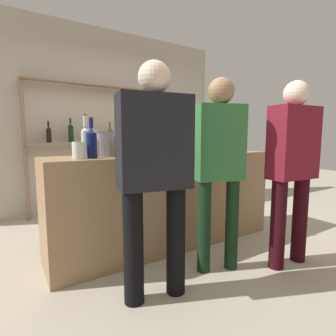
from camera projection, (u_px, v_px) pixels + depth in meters
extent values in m
plane|color=#B2A893|center=(168.00, 244.00, 2.81)|extent=(16.00, 16.00, 0.00)
cube|color=#997551|center=(168.00, 200.00, 2.76)|extent=(2.42, 0.56, 0.97)
cube|color=#B2A899|center=(106.00, 121.00, 4.23)|extent=(4.02, 0.12, 2.80)
cylinder|color=#897056|center=(25.00, 151.00, 3.50)|extent=(0.05, 0.05, 1.92)
cylinder|color=#897056|center=(174.00, 147.00, 4.76)|extent=(0.05, 0.05, 1.92)
cube|color=#897056|center=(109.00, 87.00, 4.01)|extent=(2.43, 0.18, 0.02)
cube|color=#897056|center=(110.00, 142.00, 4.12)|extent=(2.43, 0.18, 0.02)
cylinder|color=black|center=(49.00, 136.00, 3.64)|extent=(0.07, 0.07, 0.19)
cone|color=black|center=(48.00, 128.00, 3.62)|extent=(0.07, 0.07, 0.03)
cylinder|color=black|center=(48.00, 124.00, 3.62)|extent=(0.03, 0.03, 0.07)
cylinder|color=maroon|center=(48.00, 121.00, 3.61)|extent=(0.03, 0.03, 0.01)
cylinder|color=black|center=(71.00, 134.00, 3.79)|extent=(0.07, 0.07, 0.23)
cone|color=black|center=(71.00, 125.00, 3.77)|extent=(0.07, 0.07, 0.03)
cylinder|color=black|center=(70.00, 121.00, 3.77)|extent=(0.03, 0.03, 0.09)
cylinder|color=gold|center=(70.00, 118.00, 3.76)|extent=(0.03, 0.03, 0.01)
cylinder|color=silver|center=(91.00, 135.00, 3.95)|extent=(0.08, 0.08, 0.21)
cone|color=silver|center=(91.00, 127.00, 3.93)|extent=(0.08, 0.08, 0.04)
cylinder|color=silver|center=(91.00, 122.00, 3.92)|extent=(0.03, 0.03, 0.09)
cylinder|color=gold|center=(91.00, 119.00, 3.92)|extent=(0.03, 0.03, 0.01)
cylinder|color=brown|center=(110.00, 136.00, 4.10)|extent=(0.07, 0.07, 0.18)
cone|color=brown|center=(110.00, 129.00, 4.09)|extent=(0.07, 0.07, 0.03)
cylinder|color=brown|center=(110.00, 125.00, 4.08)|extent=(0.03, 0.03, 0.09)
cylinder|color=gold|center=(110.00, 122.00, 4.08)|extent=(0.03, 0.03, 0.01)
cylinder|color=black|center=(128.00, 136.00, 4.26)|extent=(0.07, 0.07, 0.19)
cone|color=black|center=(128.00, 129.00, 4.25)|extent=(0.07, 0.07, 0.03)
cylinder|color=black|center=(127.00, 125.00, 4.24)|extent=(0.03, 0.03, 0.09)
cylinder|color=#232328|center=(127.00, 122.00, 4.23)|extent=(0.03, 0.03, 0.01)
cylinder|color=black|center=(144.00, 136.00, 4.42)|extent=(0.07, 0.07, 0.19)
cone|color=black|center=(144.00, 129.00, 4.40)|extent=(0.07, 0.07, 0.03)
cylinder|color=black|center=(144.00, 125.00, 4.40)|extent=(0.03, 0.03, 0.09)
cylinder|color=maroon|center=(144.00, 122.00, 4.39)|extent=(0.03, 0.03, 0.01)
cylinder|color=brown|center=(159.00, 136.00, 4.57)|extent=(0.08, 0.08, 0.20)
cone|color=brown|center=(159.00, 129.00, 4.56)|extent=(0.08, 0.08, 0.04)
cylinder|color=brown|center=(159.00, 125.00, 4.55)|extent=(0.03, 0.03, 0.09)
cylinder|color=#232328|center=(159.00, 122.00, 4.55)|extent=(0.03, 0.03, 0.01)
cylinder|color=silver|center=(86.00, 144.00, 2.32)|extent=(0.07, 0.07, 0.23)
cone|color=silver|center=(85.00, 129.00, 2.30)|extent=(0.07, 0.07, 0.03)
cylinder|color=silver|center=(85.00, 121.00, 2.29)|extent=(0.03, 0.03, 0.10)
cylinder|color=maroon|center=(85.00, 115.00, 2.29)|extent=(0.03, 0.03, 0.01)
cylinder|color=black|center=(118.00, 146.00, 2.32)|extent=(0.07, 0.07, 0.18)
cone|color=black|center=(118.00, 134.00, 2.31)|extent=(0.07, 0.07, 0.03)
cylinder|color=black|center=(118.00, 127.00, 2.30)|extent=(0.03, 0.03, 0.10)
cylinder|color=gold|center=(118.00, 120.00, 2.29)|extent=(0.03, 0.03, 0.01)
cylinder|color=#0F1956|center=(195.00, 144.00, 2.69)|extent=(0.09, 0.09, 0.21)
cone|color=#0F1956|center=(195.00, 131.00, 2.68)|extent=(0.09, 0.09, 0.04)
cylinder|color=#0F1956|center=(195.00, 126.00, 2.67)|extent=(0.03, 0.03, 0.08)
cylinder|color=maroon|center=(195.00, 121.00, 2.67)|extent=(0.04, 0.04, 0.01)
cylinder|color=#0F1956|center=(92.00, 146.00, 2.18)|extent=(0.09, 0.09, 0.21)
cone|color=#0F1956|center=(91.00, 131.00, 2.16)|extent=(0.09, 0.09, 0.04)
cylinder|color=#0F1956|center=(91.00, 124.00, 2.15)|extent=(0.03, 0.03, 0.08)
cylinder|color=maroon|center=(91.00, 118.00, 2.15)|extent=(0.03, 0.03, 0.01)
cylinder|color=black|center=(148.00, 145.00, 2.43)|extent=(0.08, 0.08, 0.21)
cone|color=black|center=(148.00, 131.00, 2.41)|extent=(0.08, 0.08, 0.04)
cylinder|color=black|center=(148.00, 125.00, 2.41)|extent=(0.03, 0.03, 0.08)
cylinder|color=black|center=(148.00, 120.00, 2.40)|extent=(0.03, 0.03, 0.01)
cylinder|color=silver|center=(196.00, 143.00, 3.07)|extent=(0.08, 0.08, 0.20)
cone|color=silver|center=(196.00, 133.00, 3.06)|extent=(0.08, 0.08, 0.04)
cylinder|color=silver|center=(196.00, 128.00, 3.05)|extent=(0.03, 0.03, 0.08)
cylinder|color=gold|center=(196.00, 124.00, 3.05)|extent=(0.03, 0.03, 0.01)
cylinder|color=silver|center=(124.00, 156.00, 2.42)|extent=(0.06, 0.06, 0.00)
cylinder|color=silver|center=(124.00, 151.00, 2.41)|extent=(0.01, 0.01, 0.09)
cone|color=silver|center=(123.00, 141.00, 2.40)|extent=(0.07, 0.07, 0.08)
cylinder|color=#B2B2B7|center=(104.00, 144.00, 2.40)|extent=(0.20, 0.20, 0.22)
cylinder|color=#B2B2B7|center=(103.00, 131.00, 2.38)|extent=(0.21, 0.21, 0.01)
cylinder|color=silver|center=(79.00, 150.00, 2.10)|extent=(0.10, 0.10, 0.14)
sphere|color=tan|center=(77.00, 152.00, 2.12)|extent=(0.02, 0.02, 0.02)
sphere|color=tan|center=(80.00, 155.00, 2.11)|extent=(0.02, 0.02, 0.02)
sphere|color=tan|center=(74.00, 152.00, 2.10)|extent=(0.02, 0.02, 0.02)
sphere|color=tan|center=(78.00, 154.00, 2.07)|extent=(0.02, 0.02, 0.02)
sphere|color=tan|center=(79.00, 155.00, 2.10)|extent=(0.02, 0.02, 0.02)
sphere|color=tan|center=(74.00, 151.00, 2.11)|extent=(0.02, 0.02, 0.02)
sphere|color=tan|center=(75.00, 157.00, 2.10)|extent=(0.02, 0.02, 0.02)
cylinder|color=black|center=(232.00, 224.00, 2.26)|extent=(0.11, 0.11, 0.78)
cylinder|color=black|center=(204.00, 227.00, 2.21)|extent=(0.11, 0.11, 0.78)
cube|color=#2D6B38|center=(220.00, 143.00, 2.15)|extent=(0.43, 0.30, 0.62)
sphere|color=#936B4C|center=(221.00, 91.00, 2.10)|extent=(0.21, 0.21, 0.21)
cylinder|color=black|center=(300.00, 219.00, 2.40)|extent=(0.13, 0.13, 0.78)
cylinder|color=black|center=(278.00, 224.00, 2.26)|extent=(0.13, 0.13, 0.78)
cube|color=maroon|center=(294.00, 143.00, 2.25)|extent=(0.47, 0.23, 0.62)
sphere|color=beige|center=(297.00, 93.00, 2.20)|extent=(0.21, 0.21, 0.21)
cylinder|color=black|center=(176.00, 240.00, 1.90)|extent=(0.14, 0.14, 0.79)
cylinder|color=black|center=(133.00, 247.00, 1.78)|extent=(0.14, 0.14, 0.79)
cube|color=black|center=(155.00, 142.00, 1.75)|extent=(0.52, 0.30, 0.63)
sphere|color=beige|center=(154.00, 77.00, 1.70)|extent=(0.22, 0.22, 0.22)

